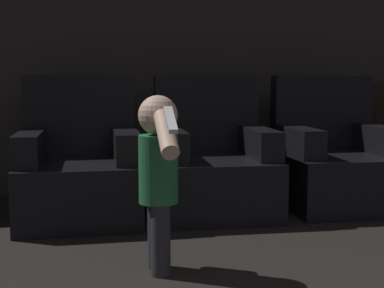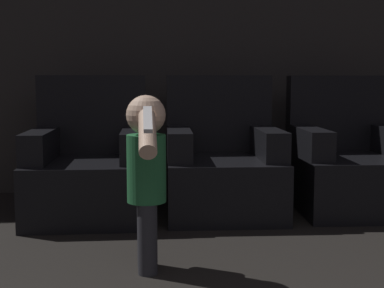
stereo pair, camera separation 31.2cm
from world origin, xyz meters
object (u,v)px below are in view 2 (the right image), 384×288
(armchair_left, at_px, (89,169))
(armchair_right, at_px, (349,165))
(armchair_middle, at_px, (222,166))
(person_toddler, at_px, (146,169))

(armchair_left, relative_size, armchair_right, 1.00)
(armchair_middle, distance_m, armchair_right, 0.93)
(armchair_left, height_order, person_toddler, armchair_left)
(armchair_right, bearing_deg, armchair_middle, -176.80)
(armchair_middle, xyz_separation_m, person_toddler, (-0.55, -1.16, 0.18))
(armchair_left, bearing_deg, person_toddler, -71.00)
(armchair_left, bearing_deg, armchair_right, 0.94)
(armchair_right, relative_size, person_toddler, 1.13)
(person_toddler, bearing_deg, armchair_middle, -26.82)
(armchair_middle, bearing_deg, armchair_right, 2.53)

